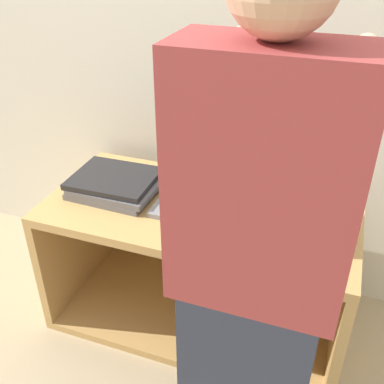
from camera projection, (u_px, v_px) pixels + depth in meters
ground_plane at (175, 367)px, 1.80m from camera, size 12.00×12.00×0.00m
wall_back at (235, 22)px, 1.75m from camera, size 8.00×0.05×2.40m
cart at (204, 256)px, 1.94m from camera, size 1.21×0.60×0.58m
laptop_open at (205, 188)px, 1.76m from camera, size 0.33×0.35×0.28m
laptop_stack_left at (116, 184)px, 1.82m from camera, size 0.35×0.28×0.07m
laptop_stack_right at (295, 215)px, 1.61m from camera, size 0.35×0.29×0.09m
person at (255, 280)px, 1.11m from camera, size 0.40×0.52×1.55m
inventory_tag at (293, 213)px, 1.53m from camera, size 0.06×0.02×0.01m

